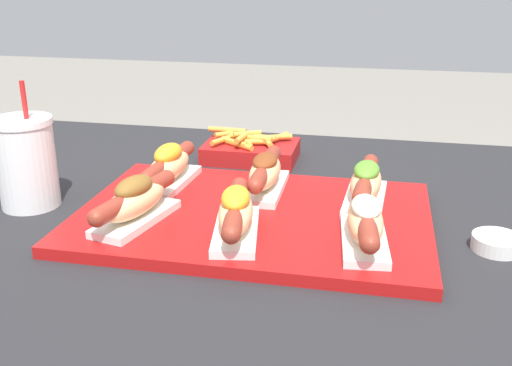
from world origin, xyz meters
name	(u,v)px	position (x,y,z in m)	size (l,w,h in m)	color
serving_tray	(253,217)	(0.06, -0.04, 0.77)	(0.54, 0.36, 0.02)	#B71414
hot_dog_0	(135,201)	(-0.10, -0.11, 0.81)	(0.09, 0.19, 0.07)	white
hot_dog_1	(236,213)	(0.05, -0.12, 0.81)	(0.09, 0.20, 0.07)	white
hot_dog_2	(365,221)	(0.23, -0.11, 0.81)	(0.07, 0.20, 0.07)	white
hot_dog_3	(169,166)	(-0.11, 0.05, 0.81)	(0.07, 0.20, 0.07)	white
hot_dog_4	(265,173)	(0.06, 0.05, 0.81)	(0.06, 0.20, 0.06)	white
hot_dog_5	(366,183)	(0.22, 0.04, 0.81)	(0.07, 0.20, 0.07)	white
sauce_bowl	(497,242)	(0.41, -0.06, 0.77)	(0.07, 0.07, 0.02)	white
drink_cup	(26,162)	(-0.32, -0.04, 0.83)	(0.10, 0.10, 0.21)	white
fries_basket	(251,150)	(-0.01, 0.27, 0.78)	(0.19, 0.13, 0.06)	#B21919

